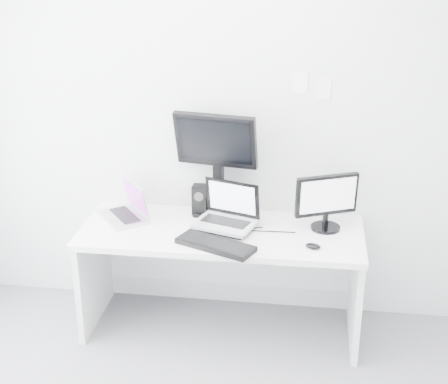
{
  "coord_description": "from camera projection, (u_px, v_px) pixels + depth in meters",
  "views": [
    {
      "loc": [
        0.53,
        -2.51,
        2.51
      ],
      "look_at": [
        0.02,
        1.23,
        1.0
      ],
      "focal_mm": 52.79,
      "sensor_mm": 36.0,
      "label": 1
    }
  ],
  "objects": [
    {
      "name": "mouse",
      "position": [
        313.0,
        246.0,
        3.94
      ],
      "size": [
        0.11,
        0.09,
        0.03
      ],
      "primitive_type": "ellipsoid",
      "rotation": [
        0.0,
        0.0,
        -0.35
      ],
      "color": "black",
      "rests_on": "desk"
    },
    {
      "name": "dell_laptop",
      "position": [
        224.0,
        208.0,
        4.14
      ],
      "size": [
        0.44,
        0.39,
        0.31
      ],
      "primitive_type": "cube",
      "rotation": [
        0.0,
        0.0,
        -0.32
      ],
      "color": "#A7A9AD",
      "rests_on": "desk"
    },
    {
      "name": "wall_note_0",
      "position": [
        300.0,
        82.0,
        4.12
      ],
      "size": [
        0.1,
        0.0,
        0.14
      ],
      "primitive_type": "cube",
      "color": "white",
      "rests_on": "back_wall"
    },
    {
      "name": "back_wall",
      "position": [
        229.0,
        121.0,
        4.28
      ],
      "size": [
        3.6,
        0.0,
        3.6
      ],
      "primitive_type": "plane",
      "rotation": [
        1.57,
        0.0,
        0.0
      ],
      "color": "silver",
      "rests_on": "ground"
    },
    {
      "name": "rear_monitor",
      "position": [
        217.0,
        163.0,
        4.28
      ],
      "size": [
        0.56,
        0.28,
        0.73
      ],
      "primitive_type": "cube",
      "rotation": [
        0.0,
        0.0,
        -0.18
      ],
      "color": "black",
      "rests_on": "desk"
    },
    {
      "name": "speaker",
      "position": [
        200.0,
        199.0,
        4.41
      ],
      "size": [
        0.1,
        0.1,
        0.2
      ],
      "primitive_type": "cube",
      "rotation": [
        0.0,
        0.0,
        0.0
      ],
      "color": "black",
      "rests_on": "desk"
    },
    {
      "name": "keyboard",
      "position": [
        215.0,
        245.0,
        3.96
      ],
      "size": [
        0.51,
        0.35,
        0.03
      ],
      "primitive_type": "cube",
      "rotation": [
        0.0,
        0.0,
        -0.42
      ],
      "color": "black",
      "rests_on": "desk"
    },
    {
      "name": "macbook",
      "position": [
        122.0,
        201.0,
        4.31
      ],
      "size": [
        0.42,
        0.43,
        0.26
      ],
      "primitive_type": "cube",
      "rotation": [
        0.0,
        0.0,
        -0.91
      ],
      "color": "#B9B9BD",
      "rests_on": "desk"
    },
    {
      "name": "desk",
      "position": [
        221.0,
        280.0,
        4.33
      ],
      "size": [
        1.8,
        0.7,
        0.73
      ],
      "primitive_type": "cube",
      "color": "white",
      "rests_on": "ground"
    },
    {
      "name": "samsung_monitor",
      "position": [
        327.0,
        202.0,
        4.14
      ],
      "size": [
        0.45,
        0.34,
        0.38
      ],
      "primitive_type": "cube",
      "rotation": [
        0.0,
        0.0,
        0.42
      ],
      "color": "black",
      "rests_on": "desk"
    },
    {
      "name": "wall_note_1",
      "position": [
        324.0,
        89.0,
        4.12
      ],
      "size": [
        0.09,
        0.0,
        0.13
      ],
      "primitive_type": "cube",
      "color": "white",
      "rests_on": "back_wall"
    }
  ]
}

